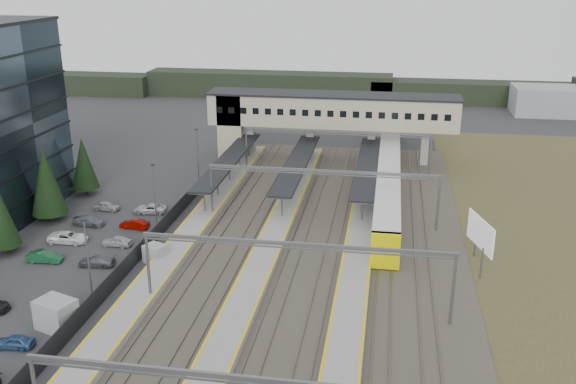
% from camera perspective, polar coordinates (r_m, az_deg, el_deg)
% --- Properties ---
extents(ground, '(220.00, 220.00, 0.00)m').
position_cam_1_polar(ground, '(69.85, -8.22, -6.58)').
color(ground, '#2B2B2D').
rests_on(ground, ground).
extents(car_park, '(10.57, 44.73, 1.27)m').
position_cam_1_polar(car_park, '(70.99, -20.02, -6.65)').
color(car_park, maroon).
rests_on(car_park, ground).
extents(lampposts, '(0.50, 53.25, 8.07)m').
position_cam_1_polar(lampposts, '(71.87, -14.20, -2.46)').
color(lampposts, slate).
rests_on(lampposts, ground).
extents(fence, '(0.08, 90.00, 2.00)m').
position_cam_1_polar(fence, '(75.77, -11.86, -3.85)').
color(fence, '#26282B').
rests_on(fence, ground).
extents(relay_cabin_near, '(3.94, 3.40, 2.76)m').
position_cam_1_polar(relay_cabin_near, '(61.10, -19.90, -10.19)').
color(relay_cabin_near, gray).
rests_on(relay_cabin_near, ground).
extents(relay_cabin_far, '(2.72, 2.54, 1.98)m').
position_cam_1_polar(relay_cabin_far, '(71.24, -11.72, -5.39)').
color(relay_cabin_far, gray).
rests_on(relay_cabin_far, ground).
extents(rail_corridor, '(34.00, 90.00, 0.92)m').
position_cam_1_polar(rail_corridor, '(72.14, 0.08, -5.24)').
color(rail_corridor, '#352F28').
rests_on(rail_corridor, ground).
extents(canopies, '(23.10, 30.00, 3.28)m').
position_cam_1_polar(canopies, '(91.58, 0.82, 2.60)').
color(canopies, black).
rests_on(canopies, ground).
extents(footbridge, '(40.40, 6.40, 11.20)m').
position_cam_1_polar(footbridge, '(104.89, 2.42, 7.01)').
color(footbridge, tan).
rests_on(footbridge, ground).
extents(gantries, '(28.40, 62.28, 7.17)m').
position_cam_1_polar(gantries, '(67.75, 2.04, -1.69)').
color(gantries, slate).
rests_on(gantries, ground).
extents(train, '(3.13, 65.37, 3.94)m').
position_cam_1_polar(train, '(98.29, 8.98, 2.51)').
color(train, silver).
rests_on(train, ground).
extents(billboard, '(1.96, 6.23, 5.56)m').
position_cam_1_polar(billboard, '(70.44, 16.73, -3.65)').
color(billboard, slate).
rests_on(billboard, ground).
extents(treeline_far, '(170.00, 19.00, 7.00)m').
position_cam_1_polar(treeline_far, '(154.54, 10.68, 8.82)').
color(treeline_far, black).
rests_on(treeline_far, ground).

